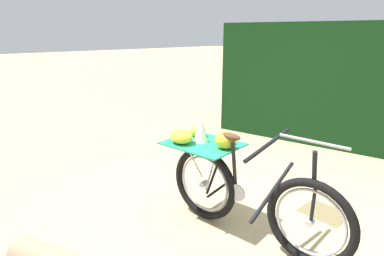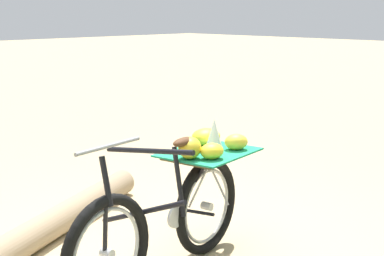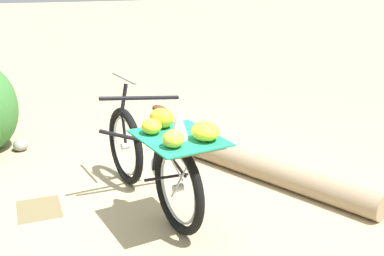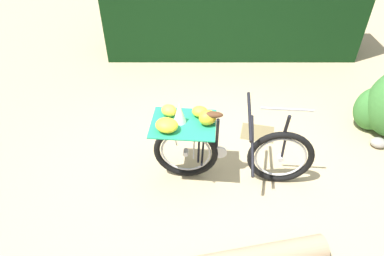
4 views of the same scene
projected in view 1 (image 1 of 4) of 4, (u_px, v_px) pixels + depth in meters
ground_plane at (247, 222)px, 3.22m from camera, size 60.00×60.00×0.00m
foliage_hedge at (362, 86)px, 5.15m from camera, size 4.63×1.91×1.95m
bicycle at (238, 183)px, 2.93m from camera, size 1.80×0.77×1.03m
leaf_litter_patch at (324, 212)px, 3.39m from camera, size 0.44×0.36×0.01m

